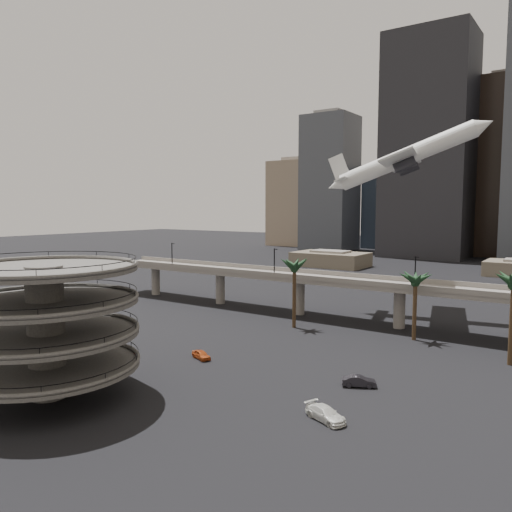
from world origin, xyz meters
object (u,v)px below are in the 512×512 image
Objects in this scene: parking_ramp at (46,318)px; airborne_jet at (405,158)px; car_b at (359,381)px; car_c at (326,414)px; car_a at (201,355)px; overpass at (347,285)px.

airborne_jet is at bearing 75.12° from parking_ramp.
car_c is (1.06, -11.79, 0.03)m from car_b.
car_b reaches higher than car_a.
overpass is 38.03m from car_a.
car_a is (-7.55, -36.67, -6.67)m from overpass.
overpass is at bearing 77.57° from parking_ramp.
parking_ramp is at bearing 134.43° from car_c.
car_a is 0.89× the size of car_b.
parking_ramp reaches higher than car_a.
overpass is 31.01m from airborne_jet.
car_c is at bearing 158.14° from car_b.
car_a is (5.45, 22.33, -9.17)m from parking_ramp.
car_c is (31.24, 13.06, -9.08)m from parking_ramp.
parking_ramp reaches higher than car_c.
car_b is at bearing 39.46° from parking_ramp.
parking_ramp is at bearing -102.43° from overpass.
car_b is 0.84× the size of car_c.
overpass is 38.80m from car_b.
car_b is (17.18, -34.15, -6.61)m from overpass.
car_b is at bearing -63.30° from overpass.
car_a is (-14.12, -51.29, -33.22)m from airborne_jet.
car_a is 0.75× the size of car_c.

